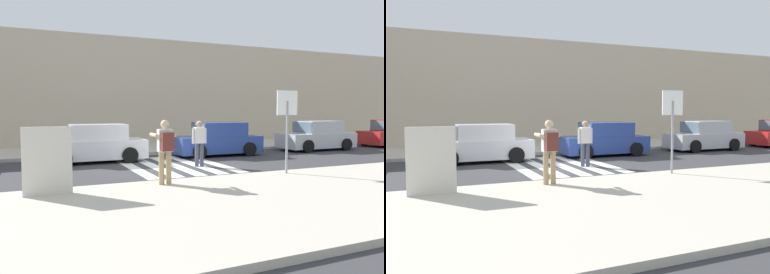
% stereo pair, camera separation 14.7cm
% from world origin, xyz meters
% --- Properties ---
extents(ground_plane, '(120.00, 120.00, 0.00)m').
position_xyz_m(ground_plane, '(0.00, 0.00, 0.00)').
color(ground_plane, '#38383A').
extents(sidewalk_near, '(60.00, 6.00, 0.14)m').
position_xyz_m(sidewalk_near, '(0.00, -6.20, 0.07)').
color(sidewalk_near, beige).
rests_on(sidewalk_near, ground).
extents(sidewalk_far, '(60.00, 4.80, 0.14)m').
position_xyz_m(sidewalk_far, '(0.00, 6.00, 0.07)').
color(sidewalk_far, beige).
rests_on(sidewalk_far, ground).
extents(building_facade_far, '(56.00, 4.00, 6.37)m').
position_xyz_m(building_facade_far, '(0.00, 10.40, 3.18)').
color(building_facade_far, beige).
rests_on(building_facade_far, ground).
extents(crosswalk_stripe_0, '(0.44, 5.20, 0.01)m').
position_xyz_m(crosswalk_stripe_0, '(-1.60, 0.20, 0.00)').
color(crosswalk_stripe_0, silver).
rests_on(crosswalk_stripe_0, ground).
extents(crosswalk_stripe_1, '(0.44, 5.20, 0.01)m').
position_xyz_m(crosswalk_stripe_1, '(-0.80, 0.20, 0.00)').
color(crosswalk_stripe_1, silver).
rests_on(crosswalk_stripe_1, ground).
extents(crosswalk_stripe_2, '(0.44, 5.20, 0.01)m').
position_xyz_m(crosswalk_stripe_2, '(0.00, 0.20, 0.00)').
color(crosswalk_stripe_2, silver).
rests_on(crosswalk_stripe_2, ground).
extents(crosswalk_stripe_3, '(0.44, 5.20, 0.01)m').
position_xyz_m(crosswalk_stripe_3, '(0.80, 0.20, 0.00)').
color(crosswalk_stripe_3, silver).
rests_on(crosswalk_stripe_3, ground).
extents(crosswalk_stripe_4, '(0.44, 5.20, 0.01)m').
position_xyz_m(crosswalk_stripe_4, '(1.60, 0.20, 0.00)').
color(crosswalk_stripe_4, silver).
rests_on(crosswalk_stripe_4, ground).
extents(stop_sign, '(0.76, 0.08, 2.59)m').
position_xyz_m(stop_sign, '(2.30, -3.71, 2.03)').
color(stop_sign, gray).
rests_on(stop_sign, sidewalk_near).
extents(photographer_with_backpack, '(0.61, 0.86, 1.72)m').
position_xyz_m(photographer_with_backpack, '(-1.79, -3.88, 1.17)').
color(photographer_with_backpack, tan).
rests_on(photographer_with_backpack, sidewalk_near).
extents(pedestrian_crossing, '(0.58, 0.27, 1.72)m').
position_xyz_m(pedestrian_crossing, '(0.77, -0.50, 0.97)').
color(pedestrian_crossing, '#474C60').
rests_on(pedestrian_crossing, ground).
extents(parked_car_white, '(4.10, 1.92, 1.55)m').
position_xyz_m(parked_car_white, '(-2.62, 2.30, 0.73)').
color(parked_car_white, white).
rests_on(parked_car_white, ground).
extents(parked_car_blue, '(4.10, 1.92, 1.55)m').
position_xyz_m(parked_car_blue, '(2.99, 2.30, 0.73)').
color(parked_car_blue, '#284293').
rests_on(parked_car_blue, ground).
extents(parked_car_silver, '(4.10, 1.92, 1.55)m').
position_xyz_m(parked_car_silver, '(8.95, 2.30, 0.73)').
color(parked_car_silver, '#B7BABF').
rests_on(parked_car_silver, ground).
extents(advertising_board, '(1.10, 0.11, 1.60)m').
position_xyz_m(advertising_board, '(-4.72, -3.94, 0.94)').
color(advertising_board, beige).
rests_on(advertising_board, sidewalk_near).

